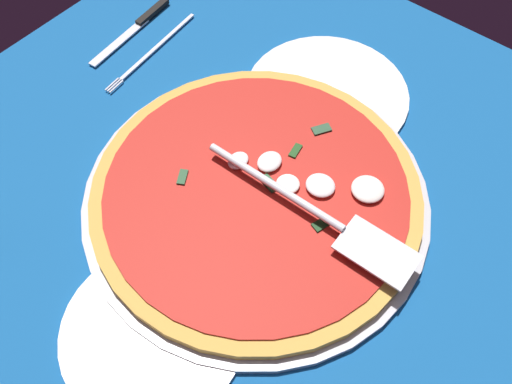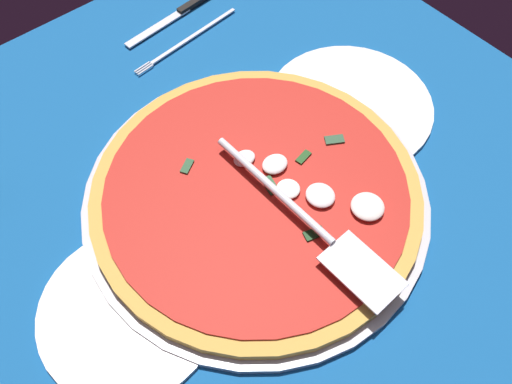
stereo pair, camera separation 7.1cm
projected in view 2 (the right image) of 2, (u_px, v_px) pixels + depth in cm
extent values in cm
cube|color=#14508E|center=(249.00, 215.00, 72.38)|extent=(100.28, 100.28, 0.80)
cube|color=silver|center=(395.00, 10.00, 94.01)|extent=(10.03, 10.03, 0.10)
cube|color=silver|center=(491.00, 74.00, 85.70)|extent=(10.03, 10.03, 0.10)
cube|color=silver|center=(312.00, 5.00, 94.66)|extent=(10.03, 10.03, 0.10)
cube|color=silver|center=(400.00, 69.00, 86.35)|extent=(10.03, 10.03, 0.10)
cube|color=silver|center=(506.00, 146.00, 78.04)|extent=(10.03, 10.03, 0.10)
cube|color=silver|center=(231.00, 1.00, 95.31)|extent=(10.03, 10.03, 0.10)
cube|color=silver|center=(310.00, 64.00, 87.00)|extent=(10.03, 10.03, 0.10)
cube|color=silver|center=(405.00, 140.00, 78.69)|extent=(10.03, 10.03, 0.10)
cube|color=silver|center=(221.00, 58.00, 87.65)|extent=(10.03, 10.03, 0.10)
cube|color=silver|center=(307.00, 133.00, 79.34)|extent=(10.03, 10.03, 0.10)
cube|color=silver|center=(412.00, 225.00, 71.02)|extent=(10.03, 10.03, 0.10)
cube|color=silver|center=(134.00, 53.00, 88.30)|extent=(10.03, 10.03, 0.10)
cube|color=silver|center=(210.00, 127.00, 79.98)|extent=(10.03, 10.03, 0.10)
cube|color=silver|center=(303.00, 217.00, 71.67)|extent=(10.03, 10.03, 0.10)
cube|color=silver|center=(421.00, 332.00, 63.36)|extent=(10.03, 10.03, 0.10)
cube|color=silver|center=(48.00, 48.00, 88.95)|extent=(10.03, 10.03, 0.10)
cube|color=silver|center=(114.00, 120.00, 80.63)|extent=(10.03, 10.03, 0.10)
cube|color=silver|center=(196.00, 210.00, 72.32)|extent=(10.03, 10.03, 0.10)
cube|color=silver|center=(298.00, 322.00, 64.01)|extent=(10.03, 10.03, 0.10)
cube|color=silver|center=(20.00, 114.00, 81.28)|extent=(10.03, 10.03, 0.10)
cube|color=silver|center=(90.00, 202.00, 72.97)|extent=(10.03, 10.03, 0.10)
cube|color=silver|center=(178.00, 312.00, 64.66)|extent=(10.03, 10.03, 0.10)
cube|color=silver|center=(61.00, 303.00, 65.31)|extent=(10.03, 10.03, 0.10)
cylinder|color=#B7B5BD|center=(256.00, 199.00, 72.40)|extent=(45.40, 45.40, 1.32)
cylinder|color=white|center=(350.00, 106.00, 81.46)|extent=(24.57, 24.57, 1.00)
cylinder|color=white|center=(129.00, 311.00, 64.17)|extent=(21.35, 21.35, 1.00)
cylinder|color=gold|center=(256.00, 193.00, 71.26)|extent=(42.98, 42.98, 1.38)
cylinder|color=red|center=(256.00, 190.00, 70.55)|extent=(39.45, 39.45, 0.30)
ellipsoid|color=white|center=(320.00, 195.00, 69.24)|extent=(3.63, 3.87, 1.14)
ellipsoid|color=white|center=(368.00, 207.00, 68.29)|extent=(4.22, 4.26, 1.22)
ellipsoid|color=white|center=(275.00, 164.00, 71.88)|extent=(3.57, 3.01, 1.13)
ellipsoid|color=white|center=(288.00, 189.00, 69.89)|extent=(3.07, 3.08, 0.93)
ellipsoid|color=white|center=(244.00, 158.00, 72.54)|extent=(3.07, 2.49, 0.90)
cube|color=#224A2A|center=(187.00, 166.00, 72.20)|extent=(2.54, 2.09, 0.30)
cube|color=#133617|center=(314.00, 234.00, 66.74)|extent=(2.83, 2.01, 0.30)
cube|color=#284A2F|center=(332.00, 138.00, 74.81)|extent=(2.95, 2.53, 0.30)
cube|color=#204F2B|center=(273.00, 188.00, 70.37)|extent=(1.97, 3.00, 0.30)
cube|color=#1A4417|center=(303.00, 157.00, 73.01)|extent=(2.49, 1.44, 0.30)
cube|color=silver|center=(362.00, 271.00, 62.72)|extent=(5.83, 9.50, 0.30)
cylinder|color=silver|center=(273.00, 189.00, 68.41)|extent=(1.70, 20.46, 1.00)
cube|color=white|center=(183.00, 29.00, 90.87)|extent=(21.34, 14.76, 0.60)
cube|color=silver|center=(194.00, 35.00, 89.41)|extent=(18.05, 2.28, 0.25)
cube|color=silver|center=(142.00, 67.00, 85.50)|extent=(3.01, 0.50, 0.25)
cube|color=silver|center=(144.00, 68.00, 85.34)|extent=(3.01, 0.50, 0.25)
cube|color=silver|center=(146.00, 70.00, 85.17)|extent=(3.01, 0.50, 0.25)
cube|color=black|center=(195.00, 2.00, 93.55)|extent=(7.51, 1.89, 0.80)
cube|color=silver|center=(158.00, 27.00, 90.54)|extent=(13.08, 2.60, 0.25)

